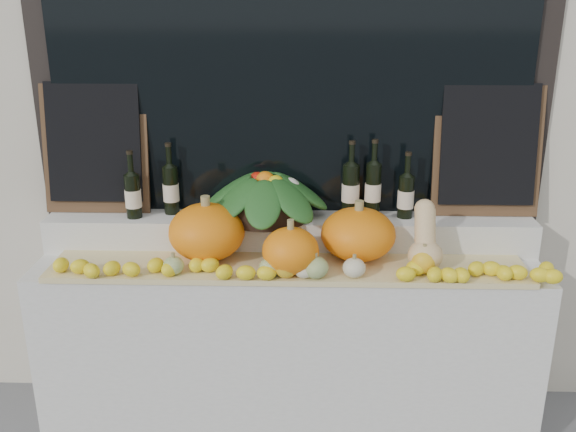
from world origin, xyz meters
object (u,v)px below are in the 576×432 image
at_px(pumpkin_right, 358,234).
at_px(wine_bottle_tall, 351,189).
at_px(butternut_squash, 425,242).
at_px(produce_bowl, 265,195).
at_px(pumpkin_left, 207,232).

distance_m(pumpkin_right, wine_bottle_tall, 0.25).
height_order(pumpkin_right, wine_bottle_tall, wine_bottle_tall).
bearing_deg(butternut_squash, produce_bowl, 159.73).
bearing_deg(wine_bottle_tall, butternut_squash, -44.18).
xyz_separation_m(pumpkin_left, produce_bowl, (0.25, 0.19, 0.12)).
height_order(produce_bowl, wine_bottle_tall, wine_bottle_tall).
bearing_deg(pumpkin_right, wine_bottle_tall, 97.16).
bearing_deg(wine_bottle_tall, pumpkin_left, -160.99).
bearing_deg(wine_bottle_tall, pumpkin_right, -82.84).
height_order(pumpkin_right, produce_bowl, produce_bowl).
xyz_separation_m(butternut_squash, wine_bottle_tall, (-0.31, 0.30, 0.14)).
distance_m(pumpkin_right, butternut_squash, 0.30).
relative_size(pumpkin_left, produce_bowl, 0.55).
height_order(pumpkin_left, pumpkin_right, pumpkin_left).
xyz_separation_m(butternut_squash, produce_bowl, (-0.71, 0.26, 0.12)).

